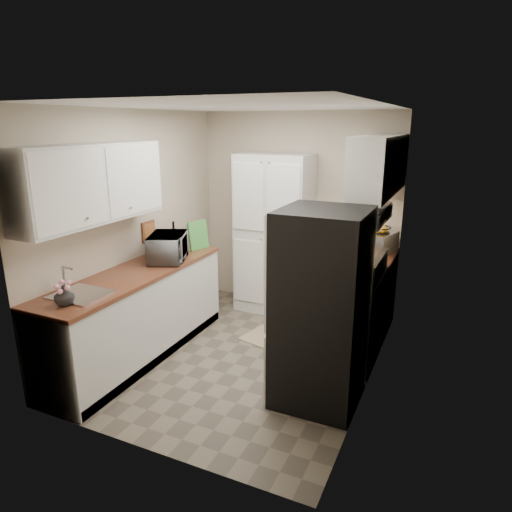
{
  "coord_description": "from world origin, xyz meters",
  "views": [
    {
      "loc": [
        1.92,
        -3.87,
        2.35
      ],
      "look_at": [
        0.08,
        0.15,
        1.06
      ],
      "focal_mm": 32.0,
      "sensor_mm": 36.0,
      "label": 1
    }
  ],
  "objects_px": {
    "pantry_cabinet": "(274,234)",
    "wine_bottle": "(174,237)",
    "electric_range": "(346,315)",
    "toaster_oven": "(377,243)",
    "refrigerator": "(321,309)",
    "microwave": "(168,247)"
  },
  "relations": [
    {
      "from": "pantry_cabinet",
      "to": "electric_range",
      "type": "bearing_deg",
      "value": -38.22
    },
    {
      "from": "pantry_cabinet",
      "to": "electric_range",
      "type": "xyz_separation_m",
      "value": [
        1.17,
        -0.93,
        -0.52
      ]
    },
    {
      "from": "electric_range",
      "to": "toaster_oven",
      "type": "relative_size",
      "value": 2.69
    },
    {
      "from": "wine_bottle",
      "to": "electric_range",
      "type": "bearing_deg",
      "value": -1.87
    },
    {
      "from": "wine_bottle",
      "to": "toaster_oven",
      "type": "distance_m",
      "value": 2.36
    },
    {
      "from": "pantry_cabinet",
      "to": "refrigerator",
      "type": "height_order",
      "value": "pantry_cabinet"
    },
    {
      "from": "electric_range",
      "to": "microwave",
      "type": "relative_size",
      "value": 2.14
    },
    {
      "from": "toaster_oven",
      "to": "electric_range",
      "type": "bearing_deg",
      "value": -82.43
    },
    {
      "from": "electric_range",
      "to": "wine_bottle",
      "type": "distance_m",
      "value": 2.18
    },
    {
      "from": "toaster_oven",
      "to": "refrigerator",
      "type": "bearing_deg",
      "value": -80.13
    },
    {
      "from": "pantry_cabinet",
      "to": "toaster_oven",
      "type": "bearing_deg",
      "value": -1.46
    },
    {
      "from": "refrigerator",
      "to": "wine_bottle",
      "type": "distance_m",
      "value": 2.25
    },
    {
      "from": "pantry_cabinet",
      "to": "toaster_oven",
      "type": "distance_m",
      "value": 1.29
    },
    {
      "from": "electric_range",
      "to": "toaster_oven",
      "type": "xyz_separation_m",
      "value": [
        0.12,
        0.89,
        0.56
      ]
    },
    {
      "from": "electric_range",
      "to": "wine_bottle",
      "type": "bearing_deg",
      "value": 178.13
    },
    {
      "from": "electric_range",
      "to": "pantry_cabinet",
      "type": "bearing_deg",
      "value": 141.78
    },
    {
      "from": "refrigerator",
      "to": "wine_bottle",
      "type": "xyz_separation_m",
      "value": [
        -2.06,
        0.87,
        0.22
      ]
    },
    {
      "from": "pantry_cabinet",
      "to": "wine_bottle",
      "type": "height_order",
      "value": "pantry_cabinet"
    },
    {
      "from": "wine_bottle",
      "to": "microwave",
      "type": "bearing_deg",
      "value": -63.26
    },
    {
      "from": "microwave",
      "to": "wine_bottle",
      "type": "relative_size",
      "value": 1.75
    },
    {
      "from": "electric_range",
      "to": "toaster_oven",
      "type": "height_order",
      "value": "toaster_oven"
    },
    {
      "from": "microwave",
      "to": "wine_bottle",
      "type": "bearing_deg",
      "value": 3.33
    }
  ]
}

